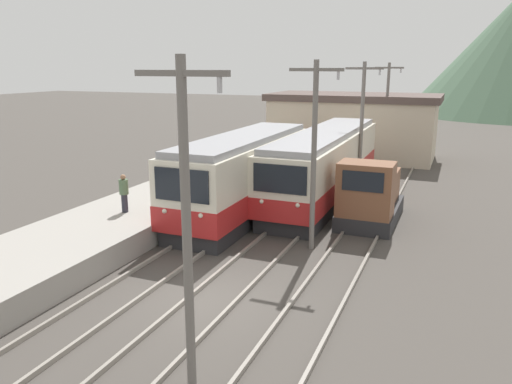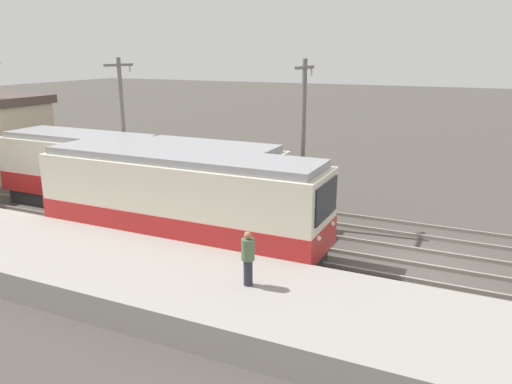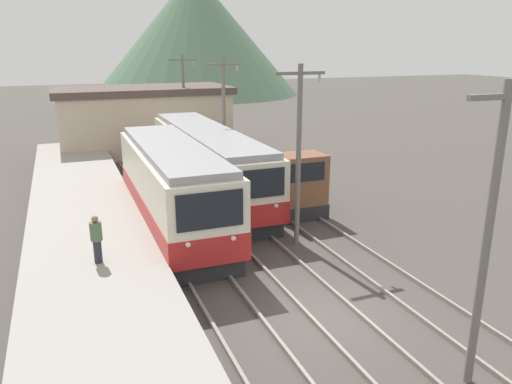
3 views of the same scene
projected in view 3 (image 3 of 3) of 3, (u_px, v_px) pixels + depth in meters
name	position (u px, v px, depth m)	size (l,w,h in m)	color
ground_plane	(324.00, 315.00, 14.96)	(200.00, 200.00, 0.00)	#47423D
platform_left	(108.00, 345.00, 12.64)	(4.50, 54.00, 0.93)	gray
track_left	(243.00, 330.00, 14.03)	(1.54, 60.00, 0.14)	gray
track_center	(330.00, 311.00, 15.01)	(1.54, 60.00, 0.14)	gray
track_right	(412.00, 294.00, 16.06)	(1.54, 60.00, 0.14)	gray
commuter_train_left	(173.00, 191.00, 21.34)	(2.84, 11.46, 3.79)	#28282B
commuter_train_center	(208.00, 166.00, 26.27)	(2.84, 14.56, 3.61)	#28282B
shunting_locomotive	(286.00, 185.00, 24.42)	(2.40, 5.02, 3.00)	#28282B
catenary_mast_near	(489.00, 230.00, 10.91)	(2.00, 0.20, 7.12)	slate
catenary_mast_mid	(299.00, 150.00, 19.31)	(2.00, 0.20, 7.12)	slate
catenary_mast_far	(224.00, 118.00, 27.71)	(2.00, 0.20, 7.12)	slate
catenary_mast_distant	(184.00, 101.00, 36.11)	(2.00, 0.20, 7.12)	slate
person_on_platform	(96.00, 237.00, 16.09)	(0.38, 0.38, 1.62)	#282833
station_building	(144.00, 120.00, 37.14)	(12.60, 6.30, 4.85)	beige
mountain_backdrop	(195.00, 34.00, 80.23)	(33.25, 33.25, 19.13)	#517056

